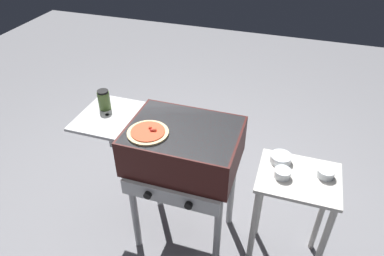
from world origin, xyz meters
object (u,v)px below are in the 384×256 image
(pizza_pepperoni, at_px, (148,132))
(topping_bowl_far, at_px, (282,173))
(topping_bowl_near, at_px, (326,173))
(topping_bowl_middle, at_px, (281,159))
(sauce_jar, at_px, (104,100))
(grill, at_px, (181,149))
(prep_table, at_px, (293,203))

(pizza_pepperoni, bearing_deg, topping_bowl_far, 5.42)
(topping_bowl_near, relative_size, topping_bowl_far, 1.03)
(topping_bowl_middle, bearing_deg, topping_bowl_far, -79.45)
(sauce_jar, bearing_deg, pizza_pepperoni, -23.81)
(pizza_pepperoni, bearing_deg, grill, 30.88)
(grill, distance_m, prep_table, 0.71)
(grill, distance_m, pizza_pepperoni, 0.24)
(pizza_pepperoni, relative_size, topping_bowl_middle, 1.92)
(topping_bowl_middle, bearing_deg, prep_table, -39.17)
(grill, xyz_separation_m, pizza_pepperoni, (-0.16, -0.09, 0.15))
(sauce_jar, bearing_deg, grill, -6.80)
(pizza_pepperoni, height_order, topping_bowl_near, pizza_pepperoni)
(prep_table, xyz_separation_m, topping_bowl_near, (0.13, 0.04, 0.23))
(pizza_pepperoni, distance_m, prep_table, 0.92)
(grill, xyz_separation_m, topping_bowl_near, (0.80, 0.05, -0.00))
(prep_table, bearing_deg, grill, -179.63)
(grill, distance_m, topping_bowl_middle, 0.57)
(prep_table, relative_size, topping_bowl_near, 7.92)
(grill, bearing_deg, sauce_jar, 173.20)
(topping_bowl_far, bearing_deg, grill, 177.65)
(grill, distance_m, topping_bowl_near, 0.81)
(pizza_pepperoni, relative_size, topping_bowl_near, 2.49)
(grill, relative_size, topping_bowl_middle, 8.01)
(sauce_jar, relative_size, topping_bowl_near, 1.34)
(pizza_pepperoni, xyz_separation_m, topping_bowl_far, (0.74, 0.07, -0.15))
(prep_table, bearing_deg, topping_bowl_near, 19.00)
(pizza_pepperoni, relative_size, sauce_jar, 1.86)
(topping_bowl_middle, bearing_deg, grill, -170.26)
(grill, xyz_separation_m, sauce_jar, (-0.51, 0.06, 0.21))
(topping_bowl_far, bearing_deg, pizza_pepperoni, -174.58)
(grill, height_order, pizza_pepperoni, pizza_pepperoni)
(prep_table, bearing_deg, pizza_pepperoni, -173.23)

